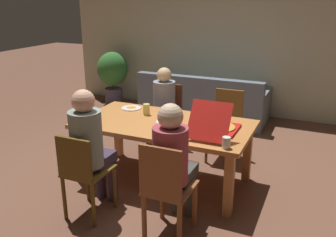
# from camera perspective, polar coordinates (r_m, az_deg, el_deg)

# --- Properties ---
(ground_plane) EXTENTS (20.00, 20.00, 0.00)m
(ground_plane) POSITION_cam_1_polar(r_m,az_deg,el_deg) (4.35, -0.54, -9.62)
(ground_plane) COLOR brown
(back_wall) EXTENTS (6.47, 0.12, 2.73)m
(back_wall) POSITION_cam_1_polar(r_m,az_deg,el_deg) (6.71, 10.30, 12.39)
(back_wall) COLOR beige
(back_wall) RESTS_ON ground
(dining_table) EXTENTS (1.93, 1.02, 0.72)m
(dining_table) POSITION_cam_1_polar(r_m,az_deg,el_deg) (4.09, -0.57, -1.79)
(dining_table) COLOR #BC7439
(dining_table) RESTS_ON ground
(chair_0) EXTENTS (0.38, 0.43, 0.87)m
(chair_0) POSITION_cam_1_polar(r_m,az_deg,el_deg) (3.55, -13.10, -8.06)
(chair_0) COLOR brown
(chair_0) RESTS_ON ground
(person_0) EXTENTS (0.31, 0.49, 1.27)m
(person_0) POSITION_cam_1_polar(r_m,az_deg,el_deg) (3.55, -12.07, -3.63)
(person_0) COLOR #392D41
(person_0) RESTS_ON ground
(chair_1) EXTENTS (0.39, 0.44, 0.93)m
(chair_1) POSITION_cam_1_polar(r_m,az_deg,el_deg) (3.18, -0.28, -11.01)
(chair_1) COLOR brown
(chair_1) RESTS_ON ground
(person_1) EXTENTS (0.31, 0.54, 1.23)m
(person_1) POSITION_cam_1_polar(r_m,az_deg,el_deg) (3.20, 0.83, -6.20)
(person_1) COLOR #40403B
(person_1) RESTS_ON ground
(chair_2) EXTENTS (0.39, 0.40, 0.90)m
(chair_2) POSITION_cam_1_polar(r_m,az_deg,el_deg) (5.09, -0.22, 0.65)
(chair_2) COLOR brown
(chair_2) RESTS_ON ground
(person_2) EXTENTS (0.30, 0.50, 1.16)m
(person_2) POSITION_cam_1_polar(r_m,az_deg,el_deg) (4.91, -0.90, 2.30)
(person_2) COLOR #38384D
(person_2) RESTS_ON ground
(chair_3) EXTENTS (0.39, 0.44, 0.90)m
(chair_3) POSITION_cam_1_polar(r_m,az_deg,el_deg) (4.83, 9.05, -0.36)
(chair_3) COLOR brown
(chair_3) RESTS_ON ground
(pizza_box_0) EXTENTS (0.41, 0.64, 0.37)m
(pizza_box_0) POSITION_cam_1_polar(r_m,az_deg,el_deg) (3.81, 7.56, -1.29)
(pizza_box_0) COLOR red
(pizza_box_0) RESTS_ON dining_table
(plate_0) EXTENTS (0.22, 0.22, 0.03)m
(plate_0) POSITION_cam_1_polar(r_m,az_deg,el_deg) (3.77, 1.41, -2.01)
(plate_0) COLOR white
(plate_0) RESTS_ON dining_table
(plate_1) EXTENTS (0.23, 0.23, 0.03)m
(plate_1) POSITION_cam_1_polar(r_m,az_deg,el_deg) (4.05, -0.27, -0.54)
(plate_1) COLOR white
(plate_1) RESTS_ON dining_table
(plate_2) EXTENTS (0.24, 0.24, 0.03)m
(plate_2) POSITION_cam_1_polar(r_m,az_deg,el_deg) (4.58, -5.75, 1.68)
(plate_2) COLOR white
(plate_2) RESTS_ON dining_table
(drinking_glass_0) EXTENTS (0.08, 0.08, 0.13)m
(drinking_glass_0) POSITION_cam_1_polar(r_m,az_deg,el_deg) (4.31, -3.38, 1.43)
(drinking_glass_0) COLOR #D8CD62
(drinking_glass_0) RESTS_ON dining_table
(drinking_glass_1) EXTENTS (0.08, 0.08, 0.11)m
(drinking_glass_1) POSITION_cam_1_polar(r_m,az_deg,el_deg) (3.41, 9.07, -3.74)
(drinking_glass_1) COLOR silver
(drinking_glass_1) RESTS_ON dining_table
(couch) EXTENTS (2.16, 0.92, 0.80)m
(couch) POSITION_cam_1_polar(r_m,az_deg,el_deg) (6.40, 5.53, 2.36)
(couch) COLOR slate
(couch) RESTS_ON ground
(potted_plant) EXTENTS (0.60, 0.60, 1.03)m
(potted_plant) POSITION_cam_1_polar(r_m,az_deg,el_deg) (7.31, -8.62, 7.09)
(potted_plant) COLOR #554C61
(potted_plant) RESTS_ON ground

